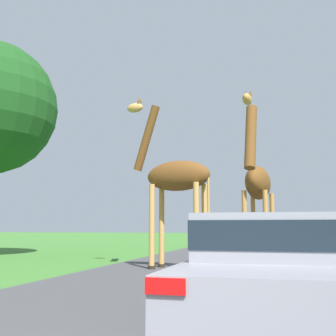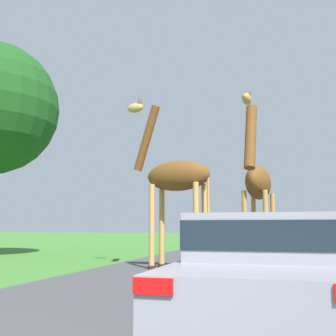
% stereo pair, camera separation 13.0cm
% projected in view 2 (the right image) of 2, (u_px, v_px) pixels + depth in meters
% --- Properties ---
extents(road, '(8.25, 120.00, 0.00)m').
position_uv_depth(road, '(267.00, 243.00, 30.28)').
color(road, '#424244').
rests_on(road, ground).
extents(giraffe_near_road, '(2.82, 1.12, 5.25)m').
position_uv_depth(giraffe_near_road, '(174.00, 179.00, 12.39)').
color(giraffe_near_road, tan).
rests_on(giraffe_near_road, ground).
extents(giraffe_companion, '(0.93, 2.82, 5.00)m').
position_uv_depth(giraffe_companion, '(258.00, 182.00, 12.52)').
color(giraffe_companion, '#B77F3D').
rests_on(giraffe_companion, ground).
extents(car_lead_maroon, '(1.78, 4.37, 1.35)m').
position_uv_depth(car_lead_maroon, '(264.00, 266.00, 5.11)').
color(car_lead_maroon, gray).
rests_on(car_lead_maroon, ground).
extents(car_queue_right, '(1.79, 4.13, 1.31)m').
position_uv_depth(car_queue_right, '(317.00, 240.00, 15.15)').
color(car_queue_right, black).
rests_on(car_queue_right, ground).
extents(car_queue_left, '(1.99, 4.48, 1.24)m').
position_uv_depth(car_queue_left, '(304.00, 238.00, 20.32)').
color(car_queue_left, silver).
rests_on(car_queue_left, ground).
extents(car_far_ahead, '(1.77, 4.08, 1.35)m').
position_uv_depth(car_far_ahead, '(226.00, 234.00, 25.68)').
color(car_far_ahead, maroon).
rests_on(car_far_ahead, ground).
extents(car_verge_right, '(1.97, 4.41, 1.36)m').
position_uv_depth(car_verge_right, '(316.00, 234.00, 27.85)').
color(car_verge_right, navy).
rests_on(car_verge_right, ground).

